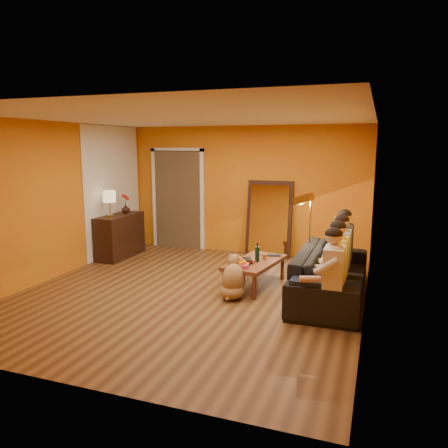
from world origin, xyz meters
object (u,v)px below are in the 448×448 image
(coffee_table, at_px, (255,274))
(tumbler, at_px, (264,257))
(sideboard, at_px, (120,236))
(laptop, at_px, (271,256))
(floor_lamp, at_px, (310,241))
(sofa, at_px, (331,274))
(person_mid_right, at_px, (341,256))
(person_mid_left, at_px, (338,265))
(dog, at_px, (234,276))
(person_far_right, at_px, (344,248))
(mirror_frame, at_px, (269,219))
(vase, at_px, (126,209))
(table_lamp, at_px, (110,204))
(wine_bottle, at_px, (257,252))
(person_far_left, at_px, (334,277))

(coffee_table, distance_m, tumbler, 0.31)
(sideboard, distance_m, laptop, 3.29)
(floor_lamp, distance_m, laptop, 0.67)
(sofa, bearing_deg, person_mid_right, -52.43)
(coffee_table, distance_m, person_mid_left, 1.47)
(sofa, bearing_deg, tumbler, 79.03)
(dog, xyz_separation_m, person_far_right, (1.46, 1.16, 0.28))
(mirror_frame, relative_size, coffee_table, 1.25)
(coffee_table, height_order, person_mid_right, person_mid_right)
(laptop, bearing_deg, sideboard, 161.31)
(person_mid_right, bearing_deg, vase, 165.18)
(person_mid_right, height_order, laptop, person_mid_right)
(person_mid_right, xyz_separation_m, laptop, (-1.13, 0.34, -0.18))
(mirror_frame, relative_size, table_lamp, 2.98)
(table_lamp, xyz_separation_m, vase, (0.00, 0.55, -0.17))
(sideboard, distance_m, coffee_table, 3.20)
(sofa, relative_size, person_mid_left, 1.97)
(person_mid_right, xyz_separation_m, vase, (-4.37, 1.16, 0.33))
(sofa, relative_size, tumbler, 25.43)
(floor_lamp, distance_m, wine_bottle, 0.87)
(sideboard, xyz_separation_m, laptop, (3.24, -0.57, 0.01))
(person_mid_left, relative_size, tumbler, 12.92)
(person_far_left, bearing_deg, mirror_frame, 117.11)
(sideboard, distance_m, floor_lamp, 3.90)
(mirror_frame, relative_size, person_mid_right, 1.25)
(mirror_frame, bearing_deg, coffee_table, -82.28)
(table_lamp, height_order, dog, table_lamp)
(person_far_right, bearing_deg, laptop, -169.23)
(wine_bottle, bearing_deg, coffee_table, 135.00)
(sideboard, height_order, person_far_left, person_far_left)
(person_far_left, distance_m, vase, 4.93)
(person_mid_left, distance_m, vase, 4.70)
(sideboard, height_order, vase, vase)
(sideboard, distance_m, table_lamp, 0.74)
(person_far_right, bearing_deg, person_mid_right, -90.00)
(sofa, xyz_separation_m, person_far_left, (0.13, -1.00, 0.26))
(sideboard, relative_size, table_lamp, 2.31)
(mirror_frame, distance_m, person_mid_right, 2.54)
(sideboard, distance_m, person_far_left, 4.81)
(coffee_table, bearing_deg, person_mid_right, 9.85)
(person_mid_left, relative_size, person_mid_right, 1.00)
(person_mid_right, distance_m, vase, 4.53)
(floor_lamp, distance_m, person_far_left, 1.56)
(floor_lamp, relative_size, laptop, 4.41)
(mirror_frame, bearing_deg, sofa, -55.20)
(sofa, height_order, person_far_left, person_far_left)
(floor_lamp, relative_size, person_far_left, 1.18)
(dog, bearing_deg, person_far_right, 62.63)
(floor_lamp, xyz_separation_m, dog, (-0.94, -0.98, -0.39))
(sofa, xyz_separation_m, laptop, (-1.00, 0.44, 0.08))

